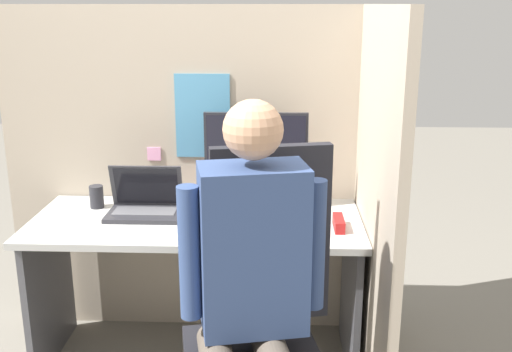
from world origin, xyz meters
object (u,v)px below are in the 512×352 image
Objects in this scene: paper_box at (256,202)px; stapler at (339,223)px; person at (249,279)px; pen_cup at (97,197)px; office_chair at (261,313)px; monitor at (256,155)px; laptop at (145,205)px; carrot_toy at (263,231)px.

paper_box is 0.45m from stapler.
stapler is (0.37, -0.26, -0.00)m from paper_box.
stapler is 0.11× the size of person.
paper_box is 3.14× the size of pen_cup.
person is at bearing -89.03° from paper_box.
pen_cup is (-0.80, 0.75, 0.18)m from office_chair.
monitor is (0.00, 0.00, 0.23)m from paper_box.
carrot_toy is at bearing -24.07° from laptop.
monitor is at bearing 2.32° from pen_cup.
paper_box is 0.37m from carrot_toy.
carrot_toy is 1.44× the size of pen_cup.
laptop reaches higher than paper_box.
office_chair reaches higher than pen_cup.
office_chair is (-0.32, -0.52, -0.15)m from stapler.
person is (0.02, -0.94, -0.17)m from monitor.
paper_box is 2.24× the size of stapler.
laptop is 0.88m from stapler.
person is (-0.03, -0.16, 0.21)m from office_chair.
person is at bearing -117.23° from stapler.
person is at bearing -49.94° from pen_cup.
monitor is 0.35× the size of person.
office_chair is 0.27m from person.
laptop is at bearing 155.93° from carrot_toy.
monitor reaches higher than office_chair.
pen_cup reaches higher than stapler.
pen_cup is (-0.75, -0.03, -0.20)m from monitor.
pen_cup is at bearing 157.10° from carrot_toy.
laptop reaches higher than pen_cup.
stapler is 0.77m from person.
carrot_toy is 0.13× the size of office_chair.
paper_box is at bearing 93.67° from office_chair.
office_chair is 10.90× the size of pen_cup.
person is (-0.03, -0.58, 0.06)m from carrot_toy.
paper_box reaches higher than stapler.
paper_box is 0.94m from person.
stapler is at bearing -35.61° from paper_box.
paper_box is 1.01× the size of laptop.
paper_box reaches higher than carrot_toy.
paper_box is 0.80m from office_chair.
stapler is at bearing -9.27° from laptop.
monitor is at bearing 90.00° from paper_box.
office_chair reaches higher than laptop.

